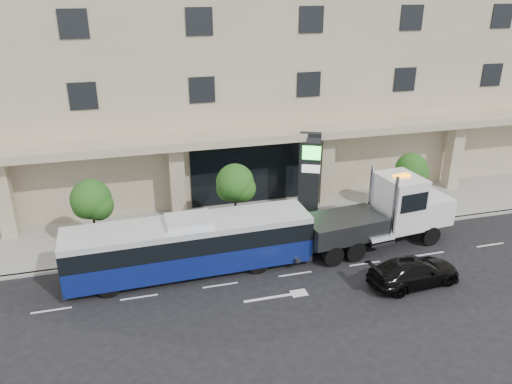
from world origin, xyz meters
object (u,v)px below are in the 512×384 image
at_px(signage_pylon, 309,172).
at_px(city_bus, 190,245).
at_px(tow_truck, 384,214).
at_px(black_sedan, 414,271).

bearing_deg(signage_pylon, city_bus, -123.44).
bearing_deg(tow_truck, signage_pylon, 110.35).
height_order(tow_truck, black_sedan, tow_truck).
relative_size(tow_truck, signage_pylon, 1.91).
bearing_deg(tow_truck, black_sedan, -102.61).
bearing_deg(signage_pylon, tow_truck, -39.12).
relative_size(city_bus, black_sedan, 2.61).
height_order(tow_truck, signage_pylon, signage_pylon).
xyz_separation_m(tow_truck, signage_pylon, (-2.60, 5.22, 0.96)).
xyz_separation_m(city_bus, black_sedan, (10.66, -4.05, -0.92)).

